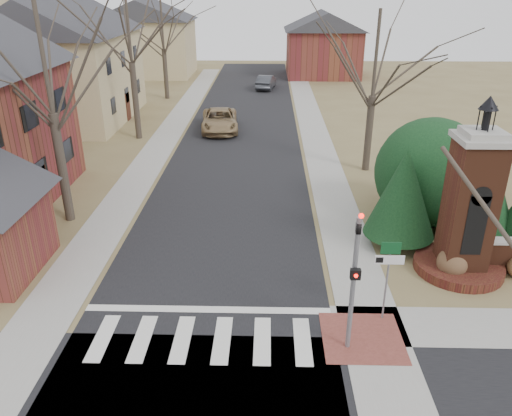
{
  "coord_description": "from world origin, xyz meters",
  "views": [
    {
      "loc": [
        1.92,
        -11.13,
        9.74
      ],
      "look_at": [
        1.48,
        6.0,
        2.0
      ],
      "focal_mm": 35.0,
      "sensor_mm": 36.0,
      "label": 1
    }
  ],
  "objects_px": {
    "sign_post": "(388,266)",
    "distant_car": "(266,82)",
    "traffic_signal_pole": "(355,272)",
    "brick_gate_monument": "(467,218)",
    "pickup_truck": "(220,120)"
  },
  "relations": [
    {
      "from": "sign_post",
      "to": "distant_car",
      "type": "xyz_separation_m",
      "value": [
        -3.96,
        37.8,
        -1.26
      ]
    },
    {
      "from": "traffic_signal_pole",
      "to": "distant_car",
      "type": "xyz_separation_m",
      "value": [
        -2.67,
        39.21,
        -1.9
      ]
    },
    {
      "from": "sign_post",
      "to": "distant_car",
      "type": "distance_m",
      "value": 38.03
    },
    {
      "from": "brick_gate_monument",
      "to": "pickup_truck",
      "type": "bearing_deg",
      "value": 119.09
    },
    {
      "from": "brick_gate_monument",
      "to": "pickup_truck",
      "type": "height_order",
      "value": "brick_gate_monument"
    },
    {
      "from": "traffic_signal_pole",
      "to": "brick_gate_monument",
      "type": "distance_m",
      "value": 6.47
    },
    {
      "from": "sign_post",
      "to": "pickup_truck",
      "type": "xyz_separation_m",
      "value": [
        -7.19,
        22.06,
        -1.2
      ]
    },
    {
      "from": "traffic_signal_pole",
      "to": "distant_car",
      "type": "height_order",
      "value": "traffic_signal_pole"
    },
    {
      "from": "brick_gate_monument",
      "to": "pickup_truck",
      "type": "xyz_separation_m",
      "value": [
        -10.6,
        19.06,
        -1.41
      ]
    },
    {
      "from": "traffic_signal_pole",
      "to": "pickup_truck",
      "type": "bearing_deg",
      "value": 104.11
    },
    {
      "from": "pickup_truck",
      "to": "distant_car",
      "type": "distance_m",
      "value": 16.07
    },
    {
      "from": "traffic_signal_pole",
      "to": "sign_post",
      "type": "relative_size",
      "value": 1.64
    },
    {
      "from": "traffic_signal_pole",
      "to": "brick_gate_monument",
      "type": "relative_size",
      "value": 0.69
    },
    {
      "from": "pickup_truck",
      "to": "distant_car",
      "type": "bearing_deg",
      "value": 73.25
    },
    {
      "from": "traffic_signal_pole",
      "to": "brick_gate_monument",
      "type": "height_order",
      "value": "brick_gate_monument"
    }
  ]
}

